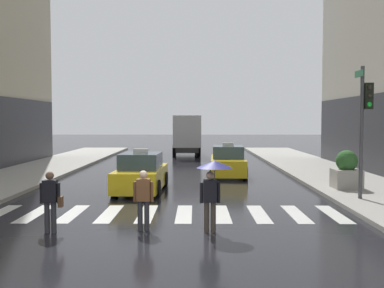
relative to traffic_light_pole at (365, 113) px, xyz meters
name	(u,v)px	position (x,y,z in m)	size (l,w,h in m)	color
ground_plane	(158,238)	(-7.08, -5.03, -3.26)	(160.00, 160.00, 0.00)	black
crosswalk_markings	(165,214)	(-7.08, -2.03, -3.25)	(11.30, 2.80, 0.01)	silver
traffic_light_pole	(365,113)	(0.00, 0.00, 0.00)	(0.44, 0.84, 4.80)	#47474C
taxi_lead	(141,174)	(-8.42, 2.62, -2.53)	(2.08, 4.61, 1.80)	yellow
taxi_second	(228,162)	(-4.36, 7.84, -2.53)	(2.08, 4.61, 1.80)	yellow
box_truck	(186,134)	(-6.90, 21.73, -1.41)	(2.51, 7.62, 3.35)	#2D2D2D
pedestrian_with_umbrella	(213,176)	(-5.65, -4.41, -1.74)	(0.96, 0.96, 1.94)	#473D33
pedestrian_with_handbag	(51,198)	(-9.98, -4.50, -2.32)	(0.60, 0.24, 1.65)	#333338
pedestrian_plain_coat	(143,197)	(-7.53, -4.25, -2.32)	(0.55, 0.24, 1.65)	#333338
planter_near_corner	(347,171)	(0.22, 2.46, -2.38)	(1.10, 1.10, 1.60)	#A8A399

